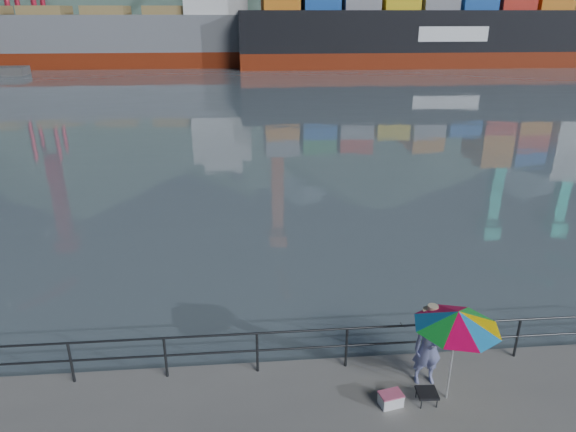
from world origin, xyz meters
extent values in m
cube|color=slate|center=(0.00, 130.00, 0.00)|extent=(500.00, 280.00, 0.00)
cube|color=#514F4C|center=(10.00, 93.00, 0.00)|extent=(200.00, 40.00, 0.40)
cylinder|color=#2D3033|center=(0.00, 1.70, 1.00)|extent=(22.00, 0.05, 0.05)
cylinder|color=#2D3033|center=(0.00, 1.70, 0.55)|extent=(22.00, 0.05, 0.05)
cube|color=#2D3033|center=(0.00, 1.70, 0.50)|extent=(22.00, 0.06, 1.00)
cube|color=red|center=(10.00, 92.00, 2.60)|extent=(6.00, 2.40, 5.20)
cube|color=orange|center=(16.50, 92.00, 2.60)|extent=(6.00, 2.40, 5.20)
cube|color=orange|center=(23.00, 92.00, 1.30)|extent=(6.00, 2.40, 2.60)
cube|color=gray|center=(29.50, 92.00, 1.30)|extent=(6.00, 2.40, 2.60)
cube|color=red|center=(36.00, 92.00, 2.60)|extent=(6.00, 2.40, 5.20)
cube|color=orange|center=(42.50, 92.00, 3.90)|extent=(6.00, 2.40, 7.80)
cube|color=#267F3F|center=(49.00, 92.00, 3.90)|extent=(6.00, 2.40, 7.80)
cube|color=#194CA5|center=(55.50, 92.00, 2.60)|extent=(6.00, 2.40, 5.20)
cube|color=yellow|center=(62.00, 92.00, 1.30)|extent=(6.00, 2.40, 2.60)
cube|color=#267F3F|center=(10.00, 95.00, 3.90)|extent=(6.00, 2.40, 7.80)
cube|color=gray|center=(16.50, 95.00, 1.30)|extent=(6.00, 2.40, 2.60)
cube|color=yellow|center=(23.00, 95.00, 2.60)|extent=(6.00, 2.40, 5.20)
cube|color=#194CA5|center=(29.50, 95.00, 3.90)|extent=(6.00, 2.40, 7.80)
cube|color=orange|center=(36.00, 95.00, 3.90)|extent=(6.00, 2.40, 7.80)
cube|color=gray|center=(42.50, 95.00, 1.30)|extent=(6.00, 2.40, 2.60)
cube|color=yellow|center=(49.00, 95.00, 3.90)|extent=(6.00, 2.40, 7.80)
cube|color=orange|center=(55.50, 95.00, 1.30)|extent=(6.00, 2.40, 2.60)
cube|color=gray|center=(62.00, 95.00, 1.30)|extent=(6.00, 2.40, 2.60)
cube|color=red|center=(10.00, 98.00, 3.90)|extent=(6.00, 2.40, 7.80)
cube|color=gray|center=(16.50, 98.00, 1.30)|extent=(6.00, 2.40, 2.60)
cube|color=red|center=(23.00, 98.00, 3.90)|extent=(6.00, 2.40, 7.80)
imported|color=navy|center=(2.62, 1.05, 0.88)|extent=(0.65, 0.43, 1.76)
cylinder|color=white|center=(2.91, 0.50, 0.96)|extent=(0.04, 0.04, 1.92)
cone|color=#D50341|center=(2.91, 0.50, 1.92)|extent=(1.92, 1.92, 0.35)
cube|color=black|center=(2.43, 0.39, 0.24)|extent=(0.44, 0.44, 0.05)
cube|color=#2D3033|center=(2.43, 0.39, 0.11)|extent=(0.35, 0.35, 0.22)
cube|color=silver|center=(1.68, 0.39, 0.13)|extent=(0.50, 0.39, 0.26)
cylinder|color=black|center=(2.32, 1.86, 0.00)|extent=(0.76, 1.71, 1.31)
cube|color=maroon|center=(-20.08, 73.96, 0.75)|extent=(49.02, 8.48, 2.50)
cube|color=slate|center=(-20.08, 73.96, 4.50)|extent=(49.02, 8.48, 5.00)
cube|color=maroon|center=(28.62, 70.81, 0.75)|extent=(59.70, 9.95, 2.50)
cube|color=black|center=(28.62, 70.81, 4.80)|extent=(59.70, 9.95, 5.60)
camera|label=1|loc=(-1.16, -7.73, 7.52)|focal=32.00mm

